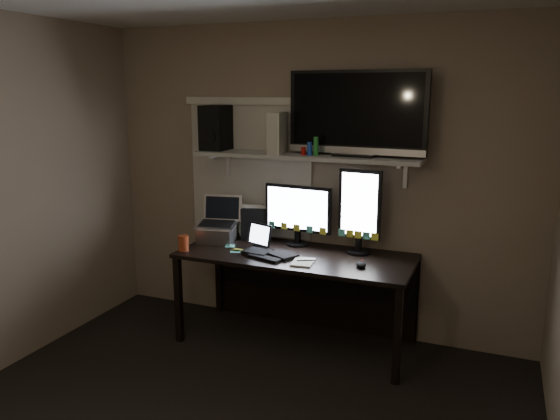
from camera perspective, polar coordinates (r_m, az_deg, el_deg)
The scene contains 18 objects.
back_wall at distance 4.45m, azimuth 3.39°, elevation 3.13°, with size 3.60×3.60×0.00m, color #7B6B58.
window_blinds at distance 4.63m, azimuth -3.14°, elevation 4.13°, with size 1.10×0.02×1.10m, color silver.
desk at distance 4.39m, azimuth 2.20°, elevation -6.39°, with size 1.80×0.75×0.73m.
wall_shelf at distance 4.25m, azimuth 2.66°, elevation 5.63°, with size 1.80×0.35×0.03m, color #A5A5A0.
monitor_landscape at distance 4.40m, azimuth 1.87°, elevation -0.51°, with size 0.57×0.06×0.50m, color black.
monitor_portrait at distance 4.21m, azimuth 8.32°, elevation -0.13°, with size 0.33×0.06×0.67m, color black.
keyboard at distance 4.19m, azimuth -1.02°, elevation -4.58°, with size 0.42×0.17×0.03m, color black.
mouse at distance 3.96m, azimuth 8.46°, elevation -5.63°, with size 0.07×0.11×0.04m, color black.
notepad at distance 4.01m, azimuth 2.40°, elevation -5.46°, with size 0.15×0.21×0.01m, color silver.
tablet at distance 4.35m, azimuth -2.09°, elevation -2.71°, with size 0.23×0.10×0.20m, color black.
file_sorter at distance 4.61m, azimuth -2.65°, elevation -1.29°, with size 0.23×0.10×0.29m, color black.
laptop at distance 4.54m, azimuth -6.65°, elevation -1.07°, with size 0.33×0.27×0.37m, color silver.
cup at distance 4.36m, azimuth -10.06°, elevation -3.43°, with size 0.08×0.08×0.12m, color #95361B.
sticky_notes at distance 4.35m, azimuth -4.54°, elevation -4.11°, with size 0.33×0.24×0.00m, color yellow, non-canonical shape.
tv at distance 4.15m, azimuth 8.04°, elevation 9.95°, with size 1.06×0.19×0.63m, color black.
game_console at distance 4.30m, azimuth -0.15°, elevation 8.06°, with size 0.08×0.27×0.32m, color beige.
speaker at distance 4.58m, azimuth -6.72°, elevation 8.53°, with size 0.20×0.24×0.36m, color black.
bottles at distance 4.17m, azimuth 3.12°, elevation 6.70°, with size 0.23×0.05×0.14m, color #A50F0C, non-canonical shape.
Camera 1 is at (1.41, -2.36, 1.97)m, focal length 35.00 mm.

